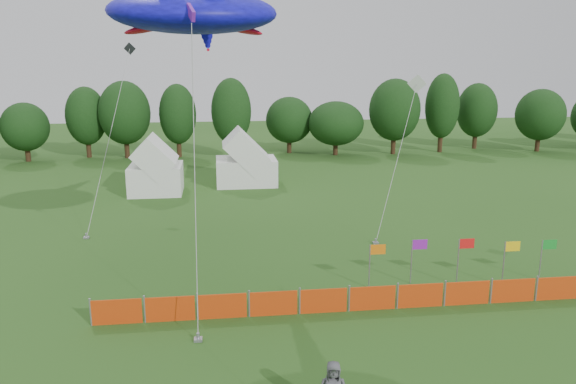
{
  "coord_description": "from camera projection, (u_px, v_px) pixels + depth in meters",
  "views": [
    {
      "loc": [
        -2.48,
        -13.51,
        9.82
      ],
      "look_at": [
        0.0,
        6.0,
        5.2
      ],
      "focal_mm": 35.0,
      "sensor_mm": 36.0,
      "label": 1
    }
  ],
  "objects": [
    {
      "name": "treeline",
      "position": [
        256.0,
        116.0,
        58.23
      ],
      "size": [
        104.57,
        8.78,
        8.36
      ],
      "color": "#382314",
      "rests_on": "ground"
    },
    {
      "name": "tent_left",
      "position": [
        156.0,
        170.0,
        42.37
      ],
      "size": [
        3.96,
        3.96,
        3.5
      ],
      "color": "white",
      "rests_on": "ground"
    },
    {
      "name": "tent_right",
      "position": [
        246.0,
        163.0,
        45.31
      ],
      "size": [
        4.9,
        3.92,
        3.46
      ],
      "color": "white",
      "rests_on": "ground"
    },
    {
      "name": "barrier_fence",
      "position": [
        348.0,
        300.0,
        22.43
      ],
      "size": [
        19.9,
        0.06,
        1.0
      ],
      "color": "red",
      "rests_on": "ground"
    },
    {
      "name": "flag_row",
      "position": [
        461.0,
        255.0,
        24.97
      ],
      "size": [
        8.73,
        0.78,
        2.15
      ],
      "color": "gray",
      "rests_on": "ground"
    },
    {
      "name": "stingray_kite",
      "position": [
        195.0,
        13.0,
        22.24
      ],
      "size": [
        7.08,
        13.35,
        12.84
      ],
      "color": "#1611F2",
      "rests_on": "ground"
    },
    {
      "name": "small_kite_white",
      "position": [
        405.0,
        129.0,
        32.81
      ],
      "size": [
        4.25,
        4.82,
        9.04
      ],
      "color": "silver",
      "rests_on": "ground"
    },
    {
      "name": "small_kite_dark",
      "position": [
        114.0,
        119.0,
        35.83
      ],
      "size": [
        2.27,
        9.82,
        11.06
      ],
      "color": "black",
      "rests_on": "ground"
    }
  ]
}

